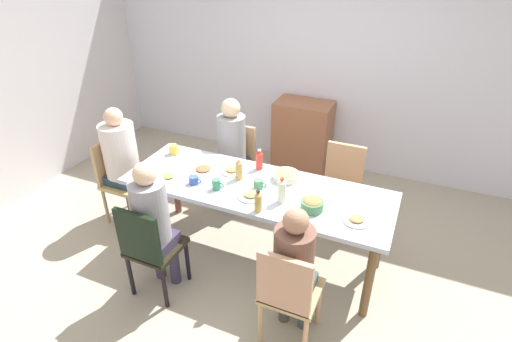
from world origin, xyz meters
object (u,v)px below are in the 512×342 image
at_px(cup_3, 194,180).
at_px(bottle_0, 259,160).
at_px(plate_2, 203,170).
at_px(bowl_0, 286,175).
at_px(cup_0, 173,149).
at_px(bottle_2, 239,170).
at_px(chair_0, 341,183).
at_px(side_cabinet, 302,136).
at_px(bowl_1, 312,204).
at_px(cup_1, 217,184).
at_px(person_4, 121,156).
at_px(chair_2, 288,291).
at_px(plate_3, 357,220).
at_px(dining_table, 256,194).
at_px(chair_4, 119,176).
at_px(plate_0, 232,171).
at_px(chair_1, 236,161).
at_px(cup_2, 259,184).
at_px(bottle_3, 282,191).
at_px(person_2, 294,264).
at_px(person_1, 231,145).
at_px(plate_4, 169,177).
at_px(bottle_1, 258,201).
at_px(person_3, 153,219).
at_px(chair_3, 149,246).
at_px(plate_1, 251,195).

bearing_deg(cup_3, bottle_0, 48.17).
height_order(plate_2, bowl_0, bowl_0).
relative_size(cup_0, bottle_2, 0.60).
xyz_separation_m(chair_0, cup_3, (-1.10, -0.96, 0.30)).
bearing_deg(side_cabinet, bottle_2, -91.08).
height_order(bowl_1, cup_1, bowl_1).
bearing_deg(person_4, bowl_1, -4.12).
relative_size(chair_2, bottle_0, 4.51).
xyz_separation_m(plate_3, cup_0, (-1.89, 0.38, 0.03)).
height_order(dining_table, chair_0, chair_0).
distance_m(dining_table, cup_1, 0.36).
height_order(chair_0, cup_0, chair_0).
height_order(chair_4, bowl_1, chair_4).
distance_m(plate_0, plate_3, 1.23).
height_order(chair_0, chair_1, same).
relative_size(plate_3, bowl_1, 1.13).
relative_size(bowl_1, cup_1, 1.65).
distance_m(chair_4, cup_2, 1.62).
xyz_separation_m(chair_1, cup_1, (0.30, -0.96, 0.32)).
xyz_separation_m(bowl_1, cup_0, (-1.54, 0.37, -0.00)).
xyz_separation_m(bowl_1, bottle_0, (-0.64, 0.43, 0.04)).
bearing_deg(bottle_2, bowl_0, 23.13).
xyz_separation_m(dining_table, bowl_0, (0.20, 0.22, 0.12)).
height_order(bottle_0, bottle_3, bottle_3).
bearing_deg(person_2, person_1, 130.49).
bearing_deg(chair_2, dining_table, 127.00).
relative_size(plate_4, bowl_1, 1.14).
relative_size(cup_2, bottle_1, 0.61).
bearing_deg(cup_2, cup_3, -164.07).
height_order(person_3, person_4, person_4).
distance_m(plate_4, bottle_3, 1.06).
bearing_deg(plate_0, cup_1, -87.98).
bearing_deg(chair_3, chair_1, 90.00).
height_order(chair_0, bottle_3, bottle_3).
bearing_deg(cup_3, dining_table, 19.41).
xyz_separation_m(cup_1, cup_2, (0.32, 0.15, -0.01)).
distance_m(person_3, cup_0, 1.00).
relative_size(chair_0, bowl_0, 3.88).
height_order(bowl_0, bowl_1, bowl_1).
xyz_separation_m(plate_4, cup_1, (0.48, 0.02, 0.03)).
bearing_deg(plate_3, bottle_2, 169.20).
distance_m(plate_4, bottle_0, 0.83).
xyz_separation_m(person_1, chair_4, (-0.97, -0.69, -0.23)).
xyz_separation_m(chair_0, cup_1, (-0.88, -0.96, 0.32)).
distance_m(person_2, plate_0, 1.21).
bearing_deg(person_3, person_2, 0.06).
relative_size(chair_4, bottle_3, 4.05).
xyz_separation_m(person_1, bottle_1, (0.75, -1.02, 0.12)).
height_order(chair_1, side_cabinet, same).
xyz_separation_m(plate_1, bottle_3, (0.26, 0.04, 0.09)).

